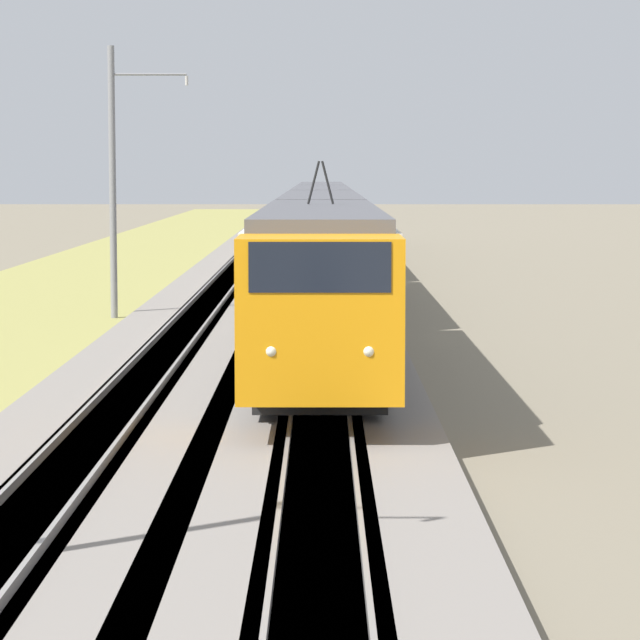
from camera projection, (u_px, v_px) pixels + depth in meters
name	position (u px, v px, depth m)	size (l,w,h in m)	color
ballast_main	(223.00, 289.00, 59.90)	(240.00, 4.40, 0.30)	gray
ballast_adjacent	(321.00, 289.00, 59.90)	(240.00, 4.40, 0.30)	gray
track_main	(223.00, 289.00, 59.90)	(240.00, 1.57, 0.45)	#4C4238
track_adjacent	(321.00, 289.00, 59.89)	(240.00, 1.57, 0.45)	#4C4238
grass_verge	(91.00, 292.00, 59.92)	(240.00, 11.95, 0.12)	#99934C
passenger_train	(321.00, 228.00, 64.00)	(78.33, 2.94, 5.11)	orange
catenary_mast_mid	(114.00, 180.00, 48.38)	(0.22, 2.56, 8.80)	slate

